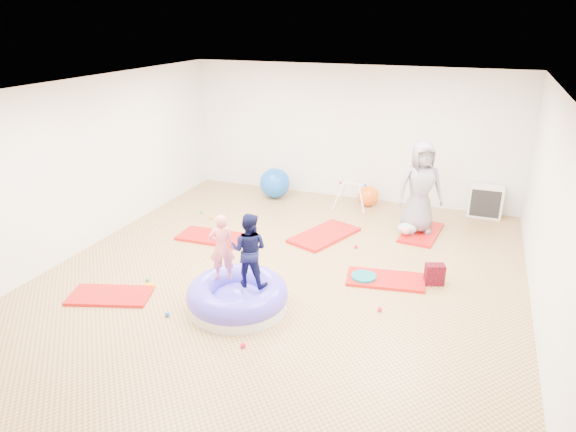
% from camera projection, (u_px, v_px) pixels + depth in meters
% --- Properties ---
extents(room, '(7.01, 8.01, 2.81)m').
position_uv_depth(room, '(281.00, 190.00, 7.26)').
color(room, tan).
rests_on(room, ground).
extents(gym_mat_front_left, '(1.24, 0.88, 0.05)m').
position_uv_depth(gym_mat_front_left, '(110.00, 296.00, 7.24)').
color(gym_mat_front_left, '#C9000B').
rests_on(gym_mat_front_left, ground).
extents(gym_mat_mid_left, '(1.23, 0.64, 0.05)m').
position_uv_depth(gym_mat_mid_left, '(213.00, 237.00, 9.14)').
color(gym_mat_mid_left, '#C9000B').
rests_on(gym_mat_mid_left, ground).
extents(gym_mat_center_back, '(1.12, 1.49, 0.06)m').
position_uv_depth(gym_mat_center_back, '(324.00, 235.00, 9.22)').
color(gym_mat_center_back, '#C9000B').
rests_on(gym_mat_center_back, ground).
extents(gym_mat_right, '(1.22, 0.74, 0.05)m').
position_uv_depth(gym_mat_right, '(385.00, 279.00, 7.68)').
color(gym_mat_right, '#C9000B').
rests_on(gym_mat_right, ground).
extents(gym_mat_rear_right, '(0.71, 1.24, 0.05)m').
position_uv_depth(gym_mat_rear_right, '(421.00, 233.00, 9.33)').
color(gym_mat_rear_right, '#C9000B').
rests_on(gym_mat_rear_right, ground).
extents(inflatable_cushion, '(1.37, 1.37, 0.43)m').
position_uv_depth(inflatable_cushion, '(238.00, 297.00, 6.93)').
color(inflatable_cushion, silver).
rests_on(inflatable_cushion, ground).
extents(child_pink, '(0.40, 0.34, 0.94)m').
position_uv_depth(child_pink, '(222.00, 244.00, 6.85)').
color(child_pink, '#FF787C').
rests_on(child_pink, inflatable_cushion).
extents(child_navy, '(0.52, 0.42, 1.02)m').
position_uv_depth(child_navy, '(249.00, 246.00, 6.68)').
color(child_navy, '#0B0E33').
rests_on(child_navy, inflatable_cushion).
extents(adult_caregiver, '(0.95, 0.82, 1.64)m').
position_uv_depth(adult_caregiver, '(420.00, 188.00, 9.06)').
color(adult_caregiver, slate).
rests_on(adult_caregiver, gym_mat_rear_right).
extents(infant, '(0.34, 0.35, 0.20)m').
position_uv_depth(infant, '(407.00, 229.00, 9.17)').
color(infant, '#9EC9DC').
rests_on(infant, gym_mat_rear_right).
extents(ball_pit_balls, '(4.13, 3.80, 0.06)m').
position_uv_depth(ball_pit_balls, '(239.00, 273.00, 7.86)').
color(ball_pit_balls, '#E49B00').
rests_on(ball_pit_balls, ground).
extents(exercise_ball_blue, '(0.65, 0.65, 0.65)m').
position_uv_depth(exercise_ball_blue, '(275.00, 183.00, 11.09)').
color(exercise_ball_blue, blue).
rests_on(exercise_ball_blue, ground).
extents(exercise_ball_orange, '(0.43, 0.43, 0.43)m').
position_uv_depth(exercise_ball_orange, '(368.00, 196.00, 10.65)').
color(exercise_ball_orange, orange).
rests_on(exercise_ball_orange, ground).
extents(infant_play_gym, '(0.69, 0.65, 0.53)m').
position_uv_depth(infant_play_gym, '(352.00, 191.00, 10.49)').
color(infant_play_gym, white).
rests_on(infant_play_gym, ground).
extents(cube_shelf, '(0.63, 0.31, 0.63)m').
position_uv_depth(cube_shelf, '(485.00, 201.00, 10.03)').
color(cube_shelf, white).
rests_on(cube_shelf, ground).
extents(balance_disc, '(0.38, 0.38, 0.08)m').
position_uv_depth(balance_disc, '(364.00, 278.00, 7.69)').
color(balance_disc, '#08767A').
rests_on(balance_disc, ground).
extents(backpack, '(0.31, 0.25, 0.32)m').
position_uv_depth(backpack, '(435.00, 274.00, 7.54)').
color(backpack, maroon).
rests_on(backpack, ground).
extents(yellow_toy, '(0.21, 0.21, 0.03)m').
position_uv_depth(yellow_toy, '(149.00, 287.00, 7.47)').
color(yellow_toy, '#E49B00').
rests_on(yellow_toy, ground).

